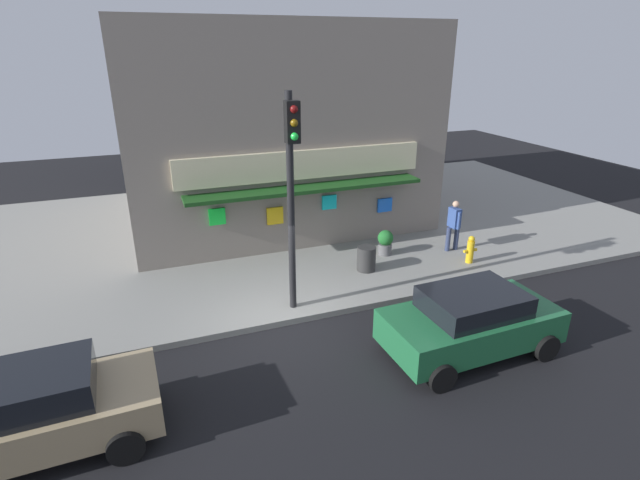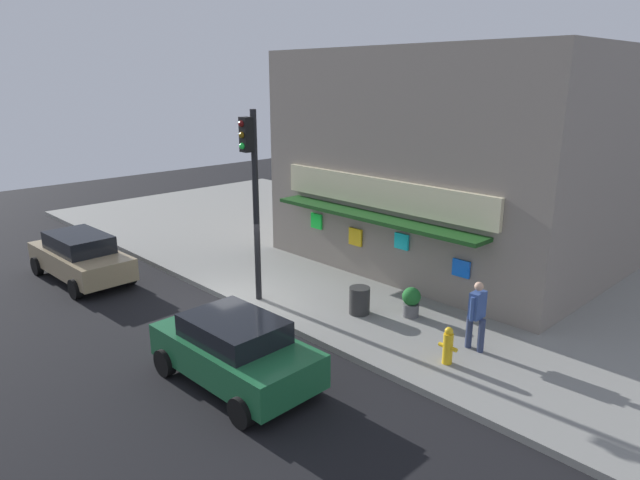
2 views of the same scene
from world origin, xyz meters
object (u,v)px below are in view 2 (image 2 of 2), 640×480
potted_plant_by_doorway (411,301)px  traffic_light (252,182)px  fire_hydrant (448,346)px  trash_can (359,300)px  parked_car_tan (81,256)px  pedestrian (477,313)px  parked_car_green (235,349)px

potted_plant_by_doorway → traffic_light: bearing=-149.2°
fire_hydrant → trash_can: bearing=168.8°
traffic_light → parked_car_tan: bearing=-153.7°
traffic_light → trash_can: (2.83, 1.47, -3.16)m
trash_can → parked_car_tan: bearing=-153.3°
trash_can → pedestrian: (3.43, 0.40, 0.58)m
potted_plant_by_doorway → parked_car_tan: parked_car_tan is taller
fire_hydrant → parked_car_tan: bearing=-162.9°
potted_plant_by_doorway → pedestrian: bearing=-11.9°
traffic_light → trash_can: 4.49m
pedestrian → potted_plant_by_doorway: size_ratio=2.07×
potted_plant_by_doorway → parked_car_green: (-0.69, -5.44, 0.20)m
potted_plant_by_doorway → parked_car_tan: size_ratio=0.19×
parked_car_green → traffic_light: bearing=136.6°
pedestrian → fire_hydrant: bearing=-93.3°
pedestrian → parked_car_green: pedestrian is taller
pedestrian → parked_car_tan: pedestrian is taller
fire_hydrant → parked_car_green: parked_car_green is taller
traffic_light → trash_can: bearing=27.5°
parked_car_tan → parked_car_green: (9.07, -0.20, -0.01)m
trash_can → parked_car_green: (0.43, -4.55, 0.26)m
potted_plant_by_doorway → parked_car_tan: bearing=-151.8°
trash_can → potted_plant_by_doorway: 1.43m
fire_hydrant → parked_car_green: (-2.93, -3.89, 0.21)m
trash_can → pedestrian: pedestrian is taller
pedestrian → potted_plant_by_doorway: pedestrian is taller
pedestrian → parked_car_tan: bearing=-158.5°
traffic_light → trash_can: size_ratio=7.20×
parked_car_tan → trash_can: bearing=26.7°
fire_hydrant → trash_can: (-3.36, 0.67, -0.05)m
parked_car_tan → parked_car_green: 9.08m
parked_car_tan → parked_car_green: parked_car_tan is taller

